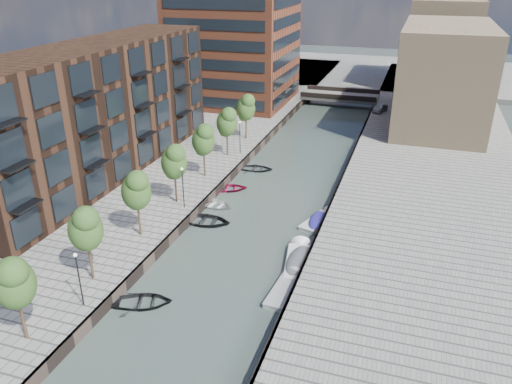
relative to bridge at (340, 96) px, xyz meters
The scene contains 30 objects.
water 32.03m from the bridge, 90.00° to the right, with size 300.00×300.00×0.00m, color #38473F.
quay_left 48.17m from the bridge, 138.37° to the right, with size 60.00×140.00×1.00m, color gray.
quay_right 35.79m from the bridge, 63.43° to the right, with size 20.00×140.00×1.00m, color gray.
quay_wall_left 32.59m from the bridge, 100.79° to the right, with size 0.25×140.00×1.00m, color #332823.
quay_wall_right 32.59m from the bridge, 79.21° to the right, with size 0.25×140.00×1.00m, color #332823.
far_closure 28.01m from the bridge, 90.00° to the left, with size 80.00×40.00×1.00m, color gray.
apartment_block 46.99m from the bridge, 115.46° to the right, with size 8.00×38.00×14.00m, color black.
tower 23.48m from the bridge, 157.62° to the right, with size 18.00×18.00×30.00m, color brown.
tan_block_near 19.99m from the bridge, 32.01° to the right, with size 12.00×25.00×14.00m, color #9E8261.
tan_block_far 23.87m from the bridge, 45.00° to the left, with size 12.00×20.00×16.00m, color #9E8261.
bridge is the anchor object (origin of this frame).
tree_0 68.64m from the bridge, 97.13° to the right, with size 2.50×2.50×5.95m.
tree_1 61.71m from the bridge, 97.93° to the right, with size 2.50×2.50×5.95m.
tree_2 54.81m from the bridge, 98.95° to the right, with size 2.50×2.50×5.95m.
tree_3 47.92m from the bridge, 100.25° to the right, with size 2.50×2.50×5.95m.
tree_4 41.08m from the bridge, 102.00° to the right, with size 2.50×2.50×5.95m.
tree_5 34.30m from the bridge, 104.44° to the right, with size 2.50×2.50×5.95m.
tree_6 27.63m from the bridge, 108.10° to the right, with size 2.50×2.50×5.95m.
lamp_0 64.44m from the bridge, 96.42° to the right, with size 0.24×0.24×4.12m.
lamp_1 48.58m from the bridge, 98.53° to the right, with size 0.24×0.24×4.12m.
lamp_2 32.87m from the bridge, 102.68° to the right, with size 0.24×0.24×4.12m.
sloop_0 61.71m from the bridge, 93.76° to the right, with size 3.05×4.28×0.89m, color black.
sloop_1 48.92m from the bridge, 95.55° to the right, with size 3.55×4.97×1.03m, color black.
sloop_2 41.09m from the bridge, 97.56° to the right, with size 2.91×4.08×0.85m, color maroon.
sloop_3 45.36m from the bridge, 96.84° to the right, with size 3.00×4.20×0.87m, color silver.
sloop_4 34.60m from the bridge, 97.24° to the right, with size 2.89×4.05×0.84m, color black.
motorboat_2 56.82m from the bridge, 84.57° to the right, with size 2.06×4.96×1.61m.
motorboat_3 45.42m from the bridge, 82.99° to the right, with size 2.99×4.97×1.57m.
motorboat_4 52.77m from the bridge, 84.22° to the right, with size 2.85×5.92×1.89m.
car 10.14m from the bridge, 42.31° to the right, with size 1.45×3.61×1.23m, color #9EA0A3.
Camera 1 is at (12.88, -15.03, 22.40)m, focal length 35.00 mm.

